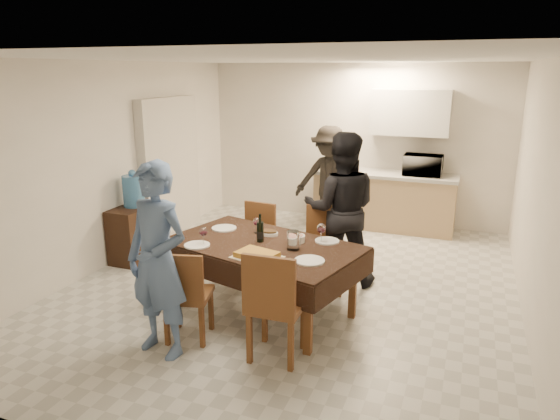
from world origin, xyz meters
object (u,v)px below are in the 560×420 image
at_px(water_jug, 133,191).
at_px(person_near, 158,261).
at_px(water_pitcher, 293,240).
at_px(person_kitchen, 329,179).
at_px(person_far, 341,209).
at_px(console, 137,232).
at_px(savoury_tart, 257,255).
at_px(microwave, 423,165).
at_px(dining_table, 263,247).
at_px(wine_bottle, 260,228).

bearing_deg(water_jug, person_near, -48.55).
distance_m(water_pitcher, person_kitchen, 3.05).
relative_size(person_near, person_far, 0.97).
distance_m(water_jug, water_pitcher, 2.70).
xyz_separation_m(console, savoury_tart, (2.30, -1.20, 0.42)).
bearing_deg(person_far, water_pitcher, 65.35).
height_order(console, microwave, microwave).
distance_m(savoury_tart, person_far, 1.50).
distance_m(water_jug, microwave, 4.31).
xyz_separation_m(dining_table, water_jug, (-2.20, 0.82, 0.22)).
bearing_deg(person_near, microwave, 77.56).
bearing_deg(savoury_tart, dining_table, 104.74).
relative_size(microwave, person_far, 0.32).
distance_m(water_jug, person_near, 2.50).
bearing_deg(person_kitchen, person_near, -96.06).
height_order(water_jug, water_pitcher, water_jug).
relative_size(water_jug, microwave, 0.72).
bearing_deg(dining_table, savoury_tart, -60.62).
bearing_deg(wine_bottle, person_far, 59.04).
height_order(dining_table, person_near, person_near).
relative_size(dining_table, console, 2.73).
relative_size(dining_table, water_pitcher, 11.36).
height_order(dining_table, water_jug, water_jug).
relative_size(dining_table, microwave, 3.77).
distance_m(wine_bottle, savoury_tart, 0.47).
bearing_deg(console, person_far, 4.70).
distance_m(microwave, person_kitchen, 1.46).
distance_m(water_jug, savoury_tart, 2.60).
xyz_separation_m(person_far, person_kitchen, (-0.67, 1.91, -0.08)).
xyz_separation_m(dining_table, person_far, (0.55, 1.05, 0.18)).
xyz_separation_m(microwave, person_near, (-1.79, -4.46, -0.19)).
bearing_deg(person_kitchen, person_far, -70.53).
relative_size(wine_bottle, person_far, 0.16).
bearing_deg(microwave, person_near, 68.10).
xyz_separation_m(console, person_near, (1.65, -1.87, 0.51)).
xyz_separation_m(water_jug, wine_bottle, (2.15, -0.77, -0.03)).
relative_size(dining_table, water_jug, 5.23).
height_order(dining_table, person_kitchen, person_kitchen).
bearing_deg(console, microwave, 36.87).
height_order(water_jug, wine_bottle, water_jug).
relative_size(savoury_tart, person_far, 0.24).
bearing_deg(water_jug, person_kitchen, 45.74).
height_order(wine_bottle, microwave, microwave).
relative_size(water_jug, person_kitchen, 0.25).
distance_m(person_near, person_far, 2.37).
bearing_deg(person_far, person_near, 48.00).
height_order(dining_table, water_pitcher, water_pitcher).
height_order(person_far, person_kitchen, person_far).
xyz_separation_m(water_pitcher, savoury_tart, (-0.25, -0.33, -0.07)).
relative_size(wine_bottle, person_near, 0.17).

